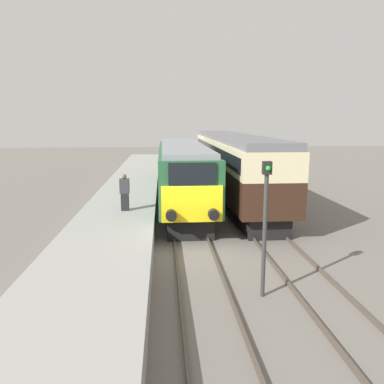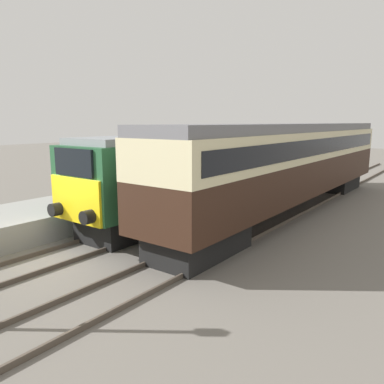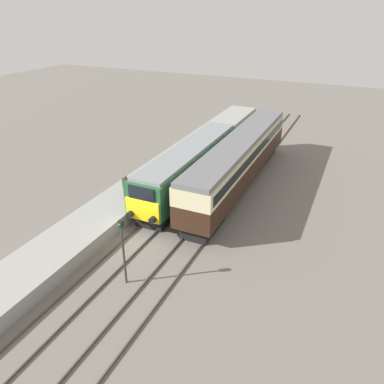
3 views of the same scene
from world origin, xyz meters
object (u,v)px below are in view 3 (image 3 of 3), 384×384
(locomotive, at_px, (190,166))
(signal_post, at_px, (123,247))
(person_on_platform, at_px, (126,186))
(passenger_carriage, at_px, (240,157))

(locomotive, height_order, signal_post, signal_post)
(locomotive, distance_m, person_on_platform, 5.67)
(signal_post, bearing_deg, passenger_carriage, 83.27)
(passenger_carriage, relative_size, person_on_platform, 11.34)
(passenger_carriage, xyz_separation_m, person_on_platform, (-6.34, -7.20, -0.74))
(passenger_carriage, distance_m, signal_post, 14.50)
(locomotive, bearing_deg, person_on_platform, -121.25)
(locomotive, relative_size, passenger_carriage, 0.78)
(person_on_platform, bearing_deg, passenger_carriage, 48.62)
(person_on_platform, distance_m, signal_post, 8.59)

